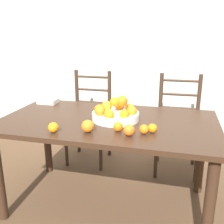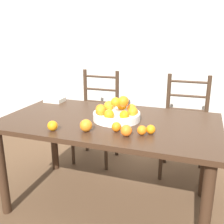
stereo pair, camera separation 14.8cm
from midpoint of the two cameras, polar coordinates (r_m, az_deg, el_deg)
name	(u,v)px [view 1 (the left image)]	position (r m, az deg, el deg)	size (l,w,h in m)	color
ground_plane	(108,203)	(2.34, -2.76, -19.24)	(12.00, 12.00, 0.00)	brown
wall_back	(140,39)	(3.33, 4.72, 15.53)	(8.00, 0.06, 2.60)	beige
dining_table	(108,131)	(2.03, -3.02, -4.28)	(1.63, 0.91, 0.74)	#382316
fruit_bowl	(115,113)	(1.98, -1.40, -0.23)	(0.36, 0.36, 0.19)	white
orange_loose_0	(129,130)	(1.68, 1.22, -4.01)	(0.07, 0.07, 0.07)	orange
orange_loose_1	(118,127)	(1.75, -1.07, -3.26)	(0.07, 0.07, 0.07)	orange
orange_loose_2	(88,126)	(1.75, -7.74, -3.11)	(0.08, 0.08, 0.08)	orange
orange_loose_3	(53,127)	(1.79, -15.00, -3.31)	(0.07, 0.07, 0.07)	orange
orange_loose_4	(152,128)	(1.74, 6.40, -3.57)	(0.06, 0.06, 0.06)	orange
orange_loose_5	(144,129)	(1.71, 4.54, -3.81)	(0.06, 0.06, 0.06)	orange
chair_left	(90,118)	(2.87, -6.39, -1.42)	(0.42, 0.40, 0.98)	#382619
chair_right	(178,126)	(2.70, 12.62, -2.97)	(0.43, 0.41, 0.98)	#382619
book_stack	(48,101)	(2.54, -15.38, 2.30)	(0.17, 0.13, 0.04)	silver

